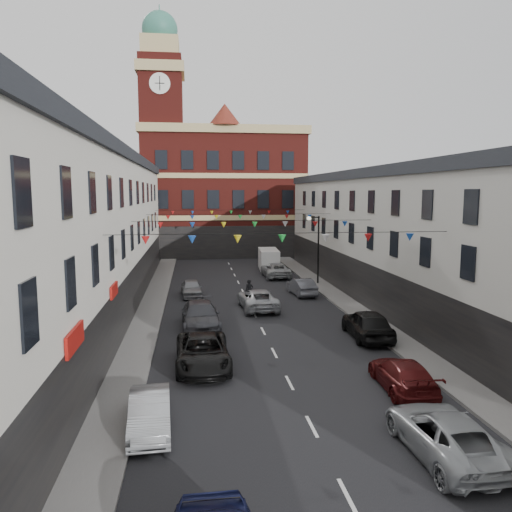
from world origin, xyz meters
name	(u,v)px	position (x,y,z in m)	size (l,w,h in m)	color
ground	(263,331)	(0.00, 0.00, 0.00)	(160.00, 160.00, 0.00)	black
pavement_left	(145,325)	(-6.90, 2.00, 0.07)	(1.80, 64.00, 0.15)	#605E5B
pavement_right	(366,318)	(6.90, 2.00, 0.07)	(1.80, 64.00, 0.15)	#605E5B
terrace_left	(52,240)	(-11.78, 1.00, 5.35)	(8.40, 56.00, 10.70)	silver
terrace_right	(450,244)	(11.78, 1.00, 4.85)	(8.40, 56.00, 9.70)	#B6B3AA
civic_building	(223,192)	(0.00, 37.95, 8.14)	(20.60, 13.30, 18.50)	maroon
clock_tower	(162,135)	(-7.50, 35.00, 14.93)	(5.60, 5.60, 30.00)	maroon
distant_hill	(193,210)	(-4.00, 62.00, 5.00)	(40.00, 14.00, 10.00)	#304E24
street_lamp	(316,240)	(6.55, 14.00, 3.90)	(1.10, 0.36, 6.00)	black
car_left_b	(150,413)	(-5.50, -11.59, 0.64)	(1.35, 3.88, 1.28)	#95979B
car_left_c	(203,352)	(-3.60, -5.65, 0.73)	(2.43, 5.27, 1.46)	black
car_left_d	(200,316)	(-3.60, 1.04, 0.77)	(2.16, 5.31, 1.54)	#3D3F45
car_left_e	(191,288)	(-4.15, 10.34, 0.66)	(1.56, 3.88, 1.32)	gray
car_right_b	(446,434)	(3.60, -14.36, 0.69)	(2.29, 4.97, 1.38)	#979A9E
car_right_c	(403,375)	(4.41, -9.34, 0.65)	(1.82, 4.47, 1.30)	#4E0F0F
car_right_d	(367,324)	(5.50, -2.14, 0.82)	(1.93, 4.81, 1.64)	black
car_right_e	(302,287)	(4.44, 9.87, 0.67)	(1.41, 4.06, 1.34)	#53545C
car_right_f	(276,270)	(3.77, 18.28, 0.70)	(2.31, 5.02, 1.39)	#A1A4A5
moving_car	(258,299)	(0.41, 5.54, 0.71)	(2.35, 5.09, 1.41)	#A5A8AC
white_van	(269,260)	(3.80, 22.83, 1.08)	(1.87, 4.87, 2.15)	silver
pedestrian	(249,291)	(0.07, 7.86, 0.83)	(0.60, 0.40, 1.66)	black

